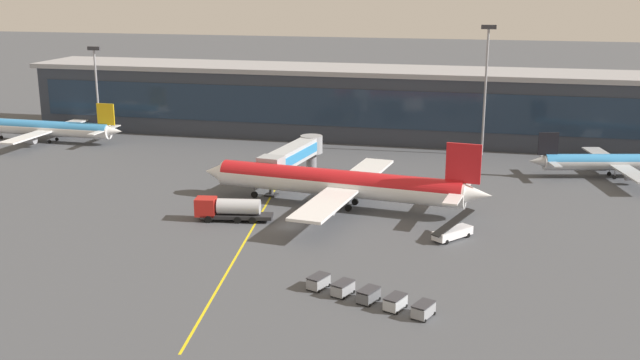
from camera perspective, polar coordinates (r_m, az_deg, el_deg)
name	(u,v)px	position (r m, az deg, el deg)	size (l,w,h in m)	color
ground_plane	(291,226)	(103.05, -2.26, -3.52)	(700.00, 700.00, 0.00)	#47494F
apron_lead_in_line	(258,219)	(106.35, -4.76, -2.97)	(0.30, 80.00, 0.01)	yellow
terminal_building	(406,104)	(159.55, 6.60, 5.77)	(166.45, 17.72, 14.83)	#2D333D
main_airliner	(339,183)	(110.59, 1.48, -0.23)	(44.89, 35.89, 11.01)	white
jet_bridge	(294,154)	(124.36, -2.01, 1.96)	(6.25, 20.62, 6.38)	#B2B7BC
fuel_tanker	(229,209)	(105.48, -6.99, -2.19)	(11.06, 4.18, 3.25)	#232326
belt_loader	(453,232)	(99.05, 10.10, -3.92)	(5.27, 6.27, 3.49)	white
baggage_cart_0	(318,282)	(82.51, -0.12, -7.76)	(2.39, 3.03, 1.48)	gray
baggage_cart_1	(343,288)	(80.88, 1.76, -8.26)	(2.39, 3.03, 1.48)	gray
baggage_cart_2	(369,295)	(79.35, 3.73, -8.76)	(2.39, 3.03, 1.48)	#595B60
baggage_cart_3	(395,302)	(77.91, 5.77, -9.27)	(2.39, 3.03, 1.48)	#B2B7BC
baggage_cart_4	(423,310)	(76.58, 7.90, -9.79)	(2.39, 3.03, 1.48)	gray
commuter_jet_far	(621,162)	(137.50, 22.03, 1.28)	(31.46, 25.31, 7.87)	#B2B7BC
commuter_jet_near	(45,128)	(166.39, -20.24, 3.74)	(35.65, 28.35, 8.68)	white
apron_light_mast_0	(96,83)	(168.28, -16.71, 7.12)	(2.80, 0.50, 19.22)	gray
apron_light_mast_1	(486,81)	(145.67, 12.55, 7.41)	(2.80, 0.50, 24.78)	gray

